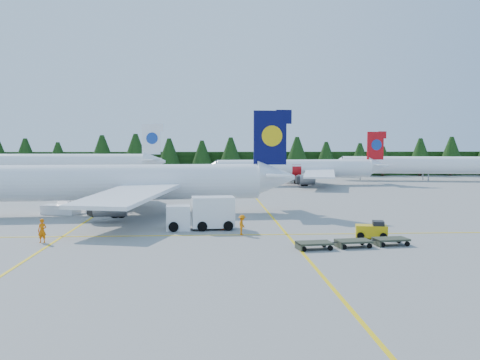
{
  "coord_description": "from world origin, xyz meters",
  "views": [
    {
      "loc": [
        -1.03,
        -53.55,
        8.3
      ],
      "look_at": [
        2.96,
        14.96,
        3.5
      ],
      "focal_mm": 40.0,
      "sensor_mm": 36.0,
      "label": 1
    }
  ],
  "objects": [
    {
      "name": "airliner_navy",
      "position": [
        -13.52,
        8.43,
        3.64
      ],
      "size": [
        41.64,
        34.17,
        12.1
      ],
      "rotation": [
        0.0,
        0.0,
        0.07
      ],
      "color": "white",
      "rests_on": "ground"
    },
    {
      "name": "airstairs",
      "position": [
        -18.25,
        9.76,
        0.8
      ],
      "size": [
        4.49,
        6.1,
        3.67
      ],
      "rotation": [
        0.0,
        0.0,
        -0.27
      ],
      "color": "white",
      "rests_on": "ground"
    },
    {
      "name": "service_truck",
      "position": [
        -1.84,
        -2.63,
        1.54
      ],
      "size": [
        6.62,
        2.83,
        3.12
      ],
      "rotation": [
        0.0,
        0.0,
        0.08
      ],
      "color": "silver",
      "rests_on": "ground"
    },
    {
      "name": "crew_a",
      "position": [
        -14.88,
        -8.78,
        1.0
      ],
      "size": [
        0.79,
        0.58,
        2.01
      ],
      "primitive_type": "imported",
      "rotation": [
        0.0,
        0.0,
        -0.14
      ],
      "color": "orange",
      "rests_on": "ground"
    },
    {
      "name": "ground",
      "position": [
        0.0,
        0.0,
        0.0
      ],
      "size": [
        320.0,
        320.0,
        0.0
      ],
      "primitive_type": "plane",
      "color": "gray",
      "rests_on": "ground"
    },
    {
      "name": "baggage_tug",
      "position": [
        13.13,
        -8.3,
        0.7
      ],
      "size": [
        2.91,
        1.97,
        1.43
      ],
      "rotation": [
        0.0,
        0.0,
        -0.22
      ],
      "color": "#E1B40C",
      "rests_on": "ground"
    },
    {
      "name": "crew_c",
      "position": [
        1.93,
        -6.08,
        0.92
      ],
      "size": [
        0.71,
        0.87,
        1.83
      ],
      "primitive_type": "imported",
      "rotation": [
        0.0,
        0.0,
        1.28
      ],
      "color": "orange",
      "rests_on": "ground"
    },
    {
      "name": "airliner_far_right",
      "position": [
        43.57,
        61.32,
        3.47
      ],
      "size": [
        37.86,
        9.27,
        11.06
      ],
      "rotation": [
        0.0,
        0.0,
        -0.16
      ],
      "color": "white",
      "rests_on": "ground"
    },
    {
      "name": "crew_b",
      "position": [
        0.31,
        -3.08,
        0.88
      ],
      "size": [
        1.06,
        0.97,
        1.76
      ],
      "primitive_type": "imported",
      "rotation": [
        0.0,
        0.0,
        3.6
      ],
      "color": "#FF3F05",
      "rests_on": "ground"
    },
    {
      "name": "dolly_train",
      "position": [
        10.42,
        -12.14,
        0.5
      ],
      "size": [
        9.4,
        3.29,
        0.16
      ],
      "rotation": [
        0.0,
        0.0,
        0.13
      ],
      "color": "#353B2A",
      "rests_on": "ground"
    },
    {
      "name": "airliner_red",
      "position": [
        15.07,
        49.67,
        3.15
      ],
      "size": [
        36.02,
        29.51,
        10.48
      ],
      "rotation": [
        0.0,
        0.0,
        0.1
      ],
      "color": "white",
      "rests_on": "ground"
    },
    {
      "name": "treeline_hedge",
      "position": [
        0.0,
        82.0,
        3.0
      ],
      "size": [
        220.0,
        4.0,
        6.0
      ],
      "primitive_type": "cube",
      "color": "black",
      "rests_on": "ground"
    },
    {
      "name": "taxi_stripe_cross",
      "position": [
        0.0,
        -6.0,
        0.01
      ],
      "size": [
        80.0,
        0.25,
        0.01
      ],
      "primitive_type": "cube",
      "color": "yellow",
      "rests_on": "ground"
    },
    {
      "name": "taxi_stripe_b",
      "position": [
        6.0,
        20.0,
        0.01
      ],
      "size": [
        0.25,
        120.0,
        0.01
      ],
      "primitive_type": "cube",
      "color": "yellow",
      "rests_on": "ground"
    },
    {
      "name": "airliner_far_left",
      "position": [
        -34.08,
        64.59,
        3.86
      ],
      "size": [
        42.35,
        6.85,
        12.31
      ],
      "rotation": [
        0.0,
        0.0,
        -0.07
      ],
      "color": "white",
      "rests_on": "ground"
    },
    {
      "name": "taxi_stripe_a",
      "position": [
        -14.0,
        20.0,
        0.01
      ],
      "size": [
        0.25,
        120.0,
        0.01
      ],
      "primitive_type": "cube",
      "color": "yellow",
      "rests_on": "ground"
    }
  ]
}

